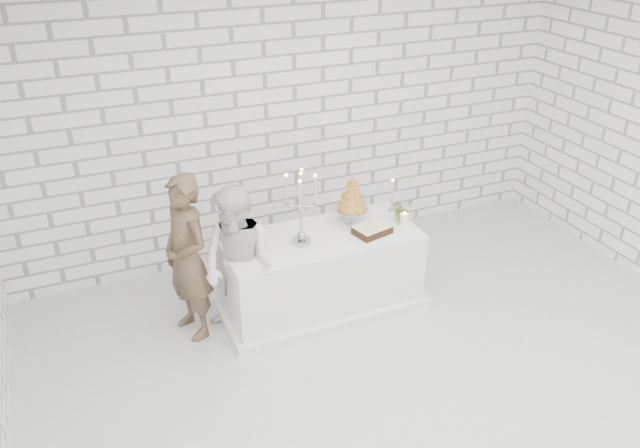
{
  "coord_description": "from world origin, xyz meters",
  "views": [
    {
      "loc": [
        -2.25,
        -3.36,
        3.58
      ],
      "look_at": [
        -0.37,
        1.0,
        1.05
      ],
      "focal_mm": 35.8,
      "sensor_mm": 36.0,
      "label": 1
    }
  ],
  "objects": [
    {
      "name": "cake_table",
      "position": [
        -0.23,
        1.3,
        0.38
      ],
      "size": [
        1.8,
        0.8,
        0.75
      ],
      "primitive_type": "cube",
      "color": "white",
      "rests_on": "ground"
    },
    {
      "name": "bride",
      "position": [
        -1.05,
        1.16,
        0.71
      ],
      "size": [
        0.84,
        0.88,
        1.43
      ],
      "primitive_type": "imported",
      "rotation": [
        0.0,
        0.0,
        -0.95
      ],
      "color": "silver",
      "rests_on": "ground"
    },
    {
      "name": "flowers",
      "position": [
        0.6,
        1.29,
        0.87
      ],
      "size": [
        0.25,
        0.22,
        0.23
      ],
      "primitive_type": "imported",
      "rotation": [
        0.0,
        0.0,
        0.23
      ],
      "color": "#527B3B",
      "rests_on": "cake_table"
    },
    {
      "name": "chocolate_cake",
      "position": [
        0.22,
        1.16,
        0.79
      ],
      "size": [
        0.36,
        0.29,
        0.08
      ],
      "primitive_type": "cube",
      "rotation": [
        0.0,
        0.0,
        0.23
      ],
      "color": "black",
      "rests_on": "cake_table"
    },
    {
      "name": "ground",
      "position": [
        0.0,
        0.0,
        0.0
      ],
      "size": [
        6.0,
        5.0,
        0.01
      ],
      "primitive_type": "cube",
      "color": "silver",
      "rests_on": "ground"
    },
    {
      "name": "wall_back",
      "position": [
        0.0,
        2.5,
        1.5
      ],
      "size": [
        6.0,
        0.01,
        3.0
      ],
      "primitive_type": "cube",
      "color": "white",
      "rests_on": "ground"
    },
    {
      "name": "candelabra",
      "position": [
        -0.44,
        1.24,
        1.1
      ],
      "size": [
        0.36,
        0.36,
        0.7
      ],
      "primitive_type": null,
      "rotation": [
        0.0,
        0.0,
        0.34
      ],
      "color": "#9B9BA5",
      "rests_on": "cake_table"
    },
    {
      "name": "groom",
      "position": [
        -1.44,
        1.37,
        0.76
      ],
      "size": [
        0.52,
        0.64,
        1.53
      ],
      "primitive_type": "imported",
      "rotation": [
        0.0,
        0.0,
        -1.26
      ],
      "color": "#483528",
      "rests_on": "ground"
    },
    {
      "name": "pillar_candle",
      "position": [
        0.57,
        1.18,
        0.81
      ],
      "size": [
        0.1,
        0.1,
        0.12
      ],
      "primitive_type": "cylinder",
      "rotation": [
        0.0,
        0.0,
        -0.34
      ],
      "color": "white",
      "rests_on": "cake_table"
    },
    {
      "name": "extra_taper",
      "position": [
        0.61,
        1.49,
        0.91
      ],
      "size": [
        0.06,
        0.06,
        0.32
      ],
      "primitive_type": "cylinder",
      "rotation": [
        0.0,
        0.0,
        -0.01
      ],
      "color": "#BEB18B",
      "rests_on": "cake_table"
    },
    {
      "name": "croquembouche",
      "position": [
        0.14,
        1.43,
        0.99
      ],
      "size": [
        0.37,
        0.37,
        0.47
      ],
      "primitive_type": null,
      "rotation": [
        0.0,
        0.0,
        0.26
      ],
      "color": "#996224",
      "rests_on": "cake_table"
    }
  ]
}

